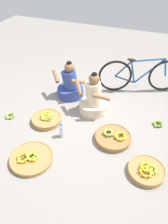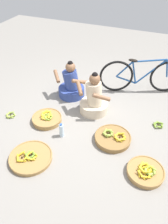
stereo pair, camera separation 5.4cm
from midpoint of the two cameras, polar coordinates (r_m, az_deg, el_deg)
ground_plane at (r=3.90m, az=1.51°, el=-2.25°), size 10.00×10.00×0.00m
vendor_woman_front at (r=3.96m, az=2.99°, el=3.26°), size 0.72×0.52×0.81m
vendor_woman_behind at (r=4.40m, az=-3.03°, el=7.02°), size 0.76×0.52×0.76m
bicycle_leaning at (r=4.62m, az=15.09°, el=9.08°), size 1.60×0.66×0.73m
banana_basket_back_left at (r=3.23m, az=16.25°, el=-14.68°), size 0.52×0.52×0.15m
banana_basket_front_left at (r=3.91m, az=-9.26°, el=-1.69°), size 0.52×0.52×0.16m
banana_basket_front_center at (r=3.36m, az=-13.30°, el=-11.41°), size 0.64×0.64×0.13m
banana_basket_near_bicycle at (r=3.55m, az=7.94°, el=-6.70°), size 0.58×0.58×0.16m
loose_bananas_near_vendor at (r=4.00m, az=19.19°, el=-3.15°), size 0.20×0.20×0.09m
loose_bananas_mid_left at (r=4.19m, az=-18.27°, el=-0.73°), size 0.21×0.21×0.09m
water_bottle at (r=3.55m, az=-5.44°, el=-4.81°), size 0.07×0.07×0.26m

